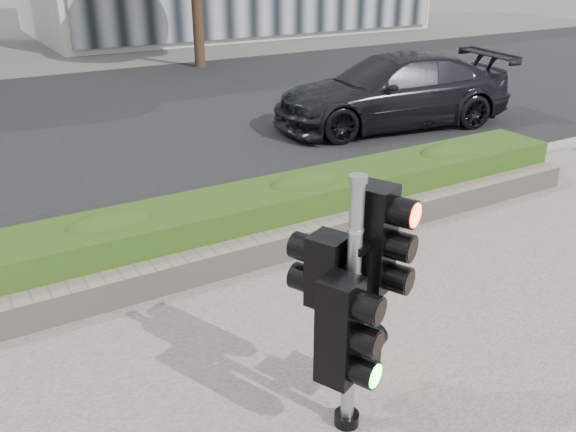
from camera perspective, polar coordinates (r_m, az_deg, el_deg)
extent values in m
plane|color=#51514C|center=(6.15, 2.33, -12.77)|extent=(120.00, 120.00, 0.00)
cube|color=black|center=(14.84, -19.44, 8.06)|extent=(60.00, 13.00, 0.02)
cube|color=gray|center=(8.56, -9.23, -1.50)|extent=(60.00, 0.25, 0.12)
cube|color=gray|center=(7.47, -5.64, -4.03)|extent=(12.00, 0.32, 0.34)
cube|color=#4E7524|center=(7.93, -7.72, -1.05)|extent=(12.00, 1.00, 0.68)
cylinder|color=black|center=(21.37, -8.49, 18.36)|extent=(0.36, 0.36, 3.58)
cylinder|color=black|center=(5.35, 5.50, -18.31)|extent=(0.21, 0.21, 0.10)
cylinder|color=gray|center=(4.73, 5.98, -9.09)|extent=(0.11, 0.11, 2.14)
cylinder|color=gray|center=(4.25, 6.59, 3.48)|extent=(0.14, 0.14, 0.05)
cube|color=#FF1107|center=(4.64, 8.04, -2.14)|extent=(0.36, 0.36, 0.86)
cube|color=#14E51E|center=(4.55, 4.83, -10.63)|extent=(0.36, 0.36, 0.86)
cube|color=black|center=(4.71, 3.75, -5.11)|extent=(0.36, 0.36, 0.58)
cube|color=orange|center=(5.19, 6.70, -12.45)|extent=(0.36, 0.36, 0.31)
imported|color=black|center=(13.94, 9.70, 11.47)|extent=(5.66, 3.07, 1.56)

